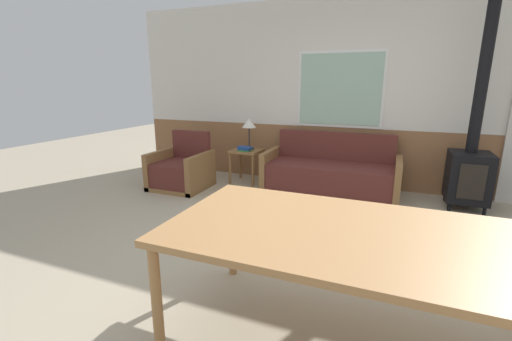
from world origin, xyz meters
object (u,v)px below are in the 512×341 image
couch (330,175)px  table_lamp (249,125)px  armchair (182,171)px  wood_stove (471,158)px  side_table (246,157)px  dining_table (361,242)px

couch → table_lamp: 1.44m
armchair → wood_stove: 3.83m
armchair → side_table: 1.01m
armchair → table_lamp: (0.80, 0.69, 0.64)m
armchair → dining_table: (2.76, -2.34, 0.43)m
table_lamp → dining_table: size_ratio=0.22×
couch → dining_table: bearing=-77.1°
armchair → side_table: (0.78, 0.61, 0.16)m
dining_table → side_table: bearing=123.8°
side_table → armchair: bearing=-141.8°
side_table → dining_table: (1.98, -2.96, 0.27)m
couch → side_table: 1.32m
table_lamp → wood_stove: 2.98m
armchair → couch: bearing=15.0°
couch → wood_stove: bearing=1.0°
couch → dining_table: size_ratio=0.86×
couch → armchair: size_ratio=2.27×
dining_table → table_lamp: bearing=122.9°
dining_table → wood_stove: size_ratio=0.84×
side_table → wood_stove: (2.98, -0.00, 0.22)m
armchair → wood_stove: size_ratio=0.32×
side_table → table_lamp: (0.02, 0.08, 0.48)m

